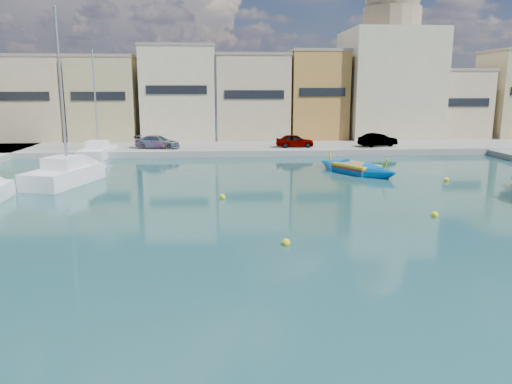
# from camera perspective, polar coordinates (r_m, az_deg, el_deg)

# --- Properties ---
(ground) EXTENTS (160.00, 160.00, 0.00)m
(ground) POSITION_cam_1_polar(r_m,az_deg,el_deg) (20.86, 23.16, -6.87)
(ground) COLOR #113534
(ground) RESTS_ON ground
(north_quay) EXTENTS (80.00, 8.00, 0.60)m
(north_quay) POSITION_cam_1_polar(r_m,az_deg,el_deg) (50.73, 6.63, 5.01)
(north_quay) COLOR gray
(north_quay) RESTS_ON ground
(north_townhouses) EXTENTS (83.20, 7.87, 10.19)m
(north_townhouses) POSITION_cam_1_polar(r_m,az_deg,el_deg) (59.09, 11.88, 10.38)
(north_townhouses) COLOR tan
(north_townhouses) RESTS_ON ground
(church_block) EXTENTS (10.00, 10.00, 19.10)m
(church_block) POSITION_cam_1_polar(r_m,az_deg,el_deg) (60.70, 14.95, 13.50)
(church_block) COLOR #C1B590
(church_block) RESTS_ON ground
(parked_cars) EXTENTS (25.72, 2.56, 1.28)m
(parked_cars) POSITION_cam_1_polar(r_m,az_deg,el_deg) (48.47, 1.27, 5.86)
(parked_cars) COLOR #4C1919
(parked_cars) RESTS_ON north_quay
(luzzu_green) EXTENTS (5.82, 7.68, 2.46)m
(luzzu_green) POSITION_cam_1_polar(r_m,az_deg,el_deg) (38.17, 11.32, 2.51)
(luzzu_green) COLOR #0051A5
(luzzu_green) RESTS_ON ground
(yacht_north) EXTENTS (2.60, 7.86, 10.36)m
(yacht_north) POSITION_cam_1_polar(r_m,az_deg,el_deg) (49.48, -17.12, 4.51)
(yacht_north) COLOR white
(yacht_north) RESTS_ON ground
(yacht_midnorth) EXTENTS (5.00, 9.07, 12.32)m
(yacht_midnorth) POSITION_cam_1_polar(r_m,az_deg,el_deg) (37.13, -19.49, 2.14)
(yacht_midnorth) COLOR white
(yacht_midnorth) RESTS_ON ground
(mooring_buoys) EXTENTS (24.67, 17.23, 0.36)m
(mooring_buoys) POSITION_cam_1_polar(r_m,az_deg,el_deg) (26.53, 20.96, -2.60)
(mooring_buoys) COLOR yellow
(mooring_buoys) RESTS_ON ground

